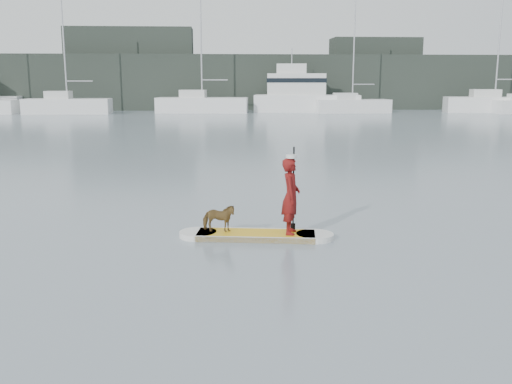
{
  "coord_description": "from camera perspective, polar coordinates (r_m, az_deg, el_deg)",
  "views": [
    {
      "loc": [
        -0.16,
        -12.79,
        3.32
      ],
      "look_at": [
        0.61,
        -1.08,
        1.0
      ],
      "focal_mm": 40.0,
      "sensor_mm": 36.0,
      "label": 1
    }
  ],
  "objects": [
    {
      "name": "sailboat_f",
      "position": [
        64.01,
        22.67,
        8.25
      ],
      "size": [
        10.12,
        4.63,
        14.61
      ],
      "rotation": [
        0.0,
        0.0,
        -0.19
      ],
      "color": "white",
      "rests_on": "ground"
    },
    {
      "name": "paddler",
      "position": [
        11.95,
        3.5,
        -0.41
      ],
      "size": [
        0.49,
        0.65,
        1.61
      ],
      "primitive_type": "imported",
      "rotation": [
        0.0,
        0.0,
        1.38
      ],
      "color": "maroon",
      "rests_on": "paddleboard"
    },
    {
      "name": "shore_mass",
      "position": [
        65.79,
        -3.67,
        10.89
      ],
      "size": [
        90.0,
        6.0,
        6.0
      ],
      "primitive_type": "cube",
      "color": "black",
      "rests_on": "ground"
    },
    {
      "name": "sailboat_e",
      "position": [
        59.23,
        9.53,
        8.59
      ],
      "size": [
        7.75,
        3.1,
        10.98
      ],
      "rotation": [
        0.0,
        0.0,
        0.09
      ],
      "color": "white",
      "rests_on": "ground"
    },
    {
      "name": "dog",
      "position": [
        12.17,
        -3.76,
        -2.62
      ],
      "size": [
        0.76,
        0.45,
        0.6
      ],
      "primitive_type": "imported",
      "rotation": [
        0.0,
        0.0,
        1.39
      ],
      "color": "brown",
      "rests_on": "paddleboard"
    },
    {
      "name": "shore_building_east",
      "position": [
        69.22,
        11.71,
        11.53
      ],
      "size": [
        10.0,
        4.0,
        8.0
      ],
      "primitive_type": "cube",
      "color": "black",
      "rests_on": "ground"
    },
    {
      "name": "sailboat_d",
      "position": [
        58.71,
        -5.48,
        8.84
      ],
      "size": [
        9.4,
        3.77,
        13.5
      ],
      "rotation": [
        0.0,
        0.0,
        -0.1
      ],
      "color": "white",
      "rests_on": "ground"
    },
    {
      "name": "shore_building_west",
      "position": [
        67.52,
        -12.39,
        11.94
      ],
      "size": [
        14.0,
        4.0,
        9.0
      ],
      "primitive_type": "cube",
      "color": "black",
      "rests_on": "ground"
    },
    {
      "name": "sailboat_c",
      "position": [
        59.39,
        -18.39,
        8.27
      ],
      "size": [
        8.24,
        2.78,
        11.82
      ],
      "rotation": [
        0.0,
        0.0,
        0.0
      ],
      "color": "white",
      "rests_on": "ground"
    },
    {
      "name": "motor_yacht_a",
      "position": [
        59.85,
        4.66,
        9.72
      ],
      "size": [
        11.14,
        4.86,
        6.46
      ],
      "rotation": [
        0.0,
        0.0,
        -0.15
      ],
      "color": "white",
      "rests_on": "ground"
    },
    {
      "name": "paddleboard",
      "position": [
        12.18,
        0.0,
        -4.34
      ],
      "size": [
        3.28,
        1.14,
        0.12
      ],
      "rotation": [
        0.0,
        0.0,
        -0.14
      ],
      "color": "gold",
      "rests_on": "ground"
    },
    {
      "name": "paddle",
      "position": [
        12.27,
        3.75,
        -0.7
      ],
      "size": [
        0.1,
        0.3,
        2.0
      ],
      "rotation": [
        0.0,
        0.0,
        -0.14
      ],
      "color": "black",
      "rests_on": "ground"
    },
    {
      "name": "white_cap",
      "position": [
        11.81,
        3.55,
        3.57
      ],
      "size": [
        0.22,
        0.22,
        0.07
      ],
      "primitive_type": "cylinder",
      "color": "silver",
      "rests_on": "paddler"
    },
    {
      "name": "ground",
      "position": [
        13.21,
        -2.95,
        -3.38
      ],
      "size": [
        140.0,
        140.0,
        0.0
      ],
      "primitive_type": "plane",
      "color": "slate",
      "rests_on": "ground"
    }
  ]
}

